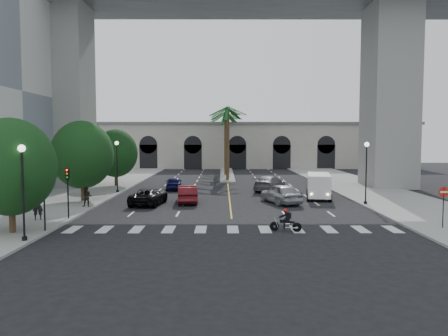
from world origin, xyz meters
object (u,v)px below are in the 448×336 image
car_e (174,183)px  car_a (281,194)px  motorcycle_rider (287,221)px  cargo_van (319,185)px  lamp_post_left_far (117,162)px  lamp_post_right (366,167)px  car_c (149,196)px  car_d (269,183)px  do_not_enter_sign (444,199)px  lamp_post_left_near (23,184)px  pedestrian_b (87,197)px  pedestrian_a (38,206)px  traffic_signal_far (68,184)px  car_b (187,194)px  traffic_signal_near (44,192)px

car_e → car_a: bearing=130.2°
motorcycle_rider → cargo_van: bearing=82.5°
lamp_post_left_far → lamp_post_right: bearing=-19.3°
car_a → car_c: (-11.37, -0.68, -0.15)m
lamp_post_left_far → car_d: 16.06m
car_a → motorcycle_rider: bearing=65.2°
lamp_post_left_far → do_not_enter_sign: bearing=-36.0°
lamp_post_right → motorcycle_rider: bearing=-128.8°
lamp_post_left_near → pedestrian_b: lamp_post_left_near is taller
lamp_post_left_far → pedestrian_b: (-0.17, -9.54, -2.24)m
lamp_post_left_far → pedestrian_a: (-1.77, -15.04, -2.13)m
car_a → pedestrian_a: size_ratio=2.68×
cargo_van → traffic_signal_far: bearing=-140.9°
car_c → car_b: bearing=-155.6°
lamp_post_left_near → car_c: 14.49m
car_d → cargo_van: size_ratio=0.98×
pedestrian_b → traffic_signal_far: bearing=-83.6°
lamp_post_left_near → lamp_post_right: 26.25m
traffic_signal_near → traffic_signal_far: bearing=90.0°
car_b → lamp_post_right: bearing=168.4°
lamp_post_right → cargo_van: size_ratio=0.94×
car_b → car_c: (-3.22, -1.02, -0.07)m
car_d → traffic_signal_far: bearing=68.9°
car_b → pedestrian_a: (-9.44, -8.62, 0.32)m
lamp_post_left_far → do_not_enter_sign: 30.19m
car_a → do_not_enter_sign: bearing=109.1°
car_d → do_not_enter_sign: do_not_enter_sign is taller
traffic_signal_near → motorcycle_rider: bearing=1.6°
car_a → lamp_post_left_near: bearing=23.0°
car_c → car_a: bearing=-169.8°
car_d → pedestrian_b: size_ratio=3.38×
car_a → car_d: bearing=-108.4°
cargo_van → pedestrian_b: bearing=-153.4°
do_not_enter_sign → lamp_post_left_far: bearing=136.5°
traffic_signal_near → traffic_signal_far: size_ratio=1.00×
lamp_post_right → car_a: bearing=169.9°
lamp_post_right → pedestrian_b: (-22.97, -1.54, -2.24)m
motorcycle_rider → pedestrian_b: bearing=162.2°
car_c → lamp_post_right: bearing=-174.9°
do_not_enter_sign → car_b: bearing=138.4°
car_a → car_e: car_a is taller
car_c → do_not_enter_sign: do_not_enter_sign is taller
traffic_signal_near → motorcycle_rider: (14.58, 0.41, -1.88)m
traffic_signal_far → car_e: size_ratio=0.86×
lamp_post_left_far → car_e: lamp_post_left_far is taller
car_e → car_c: bearing=78.9°
car_a → car_d: 8.70m
motorcycle_rider → car_a: car_a is taller
motorcycle_rider → do_not_enter_sign: do_not_enter_sign is taller
lamp_post_right → cargo_van: lamp_post_right is taller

